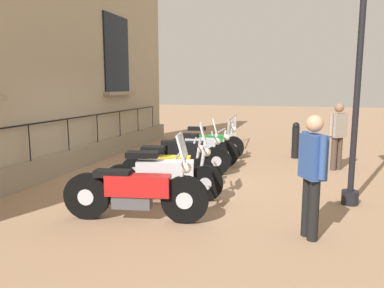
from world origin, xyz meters
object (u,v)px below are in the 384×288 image
(motorcycle_black, at_px, (186,156))
(motorcycle_white, at_px, (164,175))
(motorcycle_yellow, at_px, (168,168))
(pedestrian_walking, at_px, (312,170))
(crowd_barrier, at_px, (232,131))
(motorcycle_red, at_px, (136,192))
(lamppost, at_px, (363,2))
(motorcycle_green, at_px, (208,144))
(bollard, at_px, (295,140))
(pedestrian_standing, at_px, (338,133))
(motorcycle_silver, at_px, (200,149))

(motorcycle_black, bearing_deg, motorcycle_white, -84.40)
(motorcycle_white, distance_m, motorcycle_yellow, 0.93)
(motorcycle_yellow, bearing_deg, pedestrian_walking, -35.22)
(crowd_barrier, relative_size, pedestrian_walking, 1.44)
(motorcycle_yellow, height_order, pedestrian_walking, pedestrian_walking)
(motorcycle_black, bearing_deg, motorcycle_red, -87.17)
(motorcycle_yellow, relative_size, lamppost, 0.43)
(motorcycle_red, bearing_deg, crowd_barrier, 88.19)
(motorcycle_green, bearing_deg, bollard, 15.48)
(motorcycle_white, distance_m, crowd_barrier, 5.96)
(crowd_barrier, xyz_separation_m, pedestrian_standing, (3.00, -2.54, 0.34))
(motorcycle_white, bearing_deg, crowd_barrier, 88.29)
(motorcycle_silver, bearing_deg, motorcycle_yellow, -93.11)
(motorcycle_black, distance_m, pedestrian_walking, 4.02)
(lamppost, bearing_deg, motorcycle_yellow, 176.32)
(motorcycle_yellow, height_order, motorcycle_silver, motorcycle_yellow)
(motorcycle_green, height_order, lamppost, lamppost)
(motorcycle_silver, distance_m, pedestrian_walking, 4.80)
(pedestrian_standing, relative_size, pedestrian_walking, 0.97)
(motorcycle_silver, bearing_deg, bollard, 35.64)
(motorcycle_white, height_order, motorcycle_black, motorcycle_white)
(crowd_barrier, xyz_separation_m, pedestrian_walking, (2.28, -6.97, 0.37))
(motorcycle_black, relative_size, crowd_barrier, 0.87)
(motorcycle_red, xyz_separation_m, pedestrian_standing, (3.22, 4.48, 0.46))
(motorcycle_black, distance_m, lamppost, 4.62)
(motorcycle_yellow, distance_m, bollard, 4.50)
(motorcycle_yellow, bearing_deg, pedestrian_standing, 36.41)
(motorcycle_yellow, relative_size, motorcycle_silver, 0.96)
(motorcycle_yellow, relative_size, motorcycle_green, 0.94)
(motorcycle_black, bearing_deg, motorcycle_green, 89.21)
(lamppost, bearing_deg, pedestrian_walking, -112.78)
(motorcycle_red, bearing_deg, pedestrian_walking, 1.10)
(motorcycle_silver, bearing_deg, motorcycle_green, 91.95)
(motorcycle_red, relative_size, bollard, 2.17)
(motorcycle_green, bearing_deg, pedestrian_walking, -62.46)
(motorcycle_green, bearing_deg, motorcycle_silver, -88.05)
(motorcycle_white, height_order, bollard, motorcycle_white)
(motorcycle_white, relative_size, lamppost, 0.48)
(motorcycle_silver, bearing_deg, motorcycle_red, -88.78)
(motorcycle_red, bearing_deg, pedestrian_standing, 54.29)
(motorcycle_yellow, xyz_separation_m, motorcycle_green, (0.08, 3.12, 0.01))
(motorcycle_black, bearing_deg, pedestrian_standing, 23.28)
(motorcycle_black, relative_size, motorcycle_green, 1.02)
(pedestrian_walking, bearing_deg, motorcycle_green, 117.54)
(motorcycle_green, distance_m, crowd_barrier, 1.97)
(motorcycle_red, bearing_deg, motorcycle_yellow, 95.87)
(lamppost, bearing_deg, motorcycle_green, 134.93)
(motorcycle_silver, height_order, crowd_barrier, crowd_barrier)
(motorcycle_silver, xyz_separation_m, crowd_barrier, (0.31, 2.95, 0.15))
(motorcycle_black, height_order, pedestrian_walking, pedestrian_walking)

